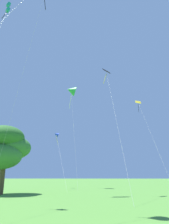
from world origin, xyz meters
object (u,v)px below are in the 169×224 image
Objects in this scene: kite_blue_delta at (56,134)px; kite_teal_box at (7,9)px; kite_green_small at (71,91)px; tree_right_cluster at (5,147)px; kite_red_high at (43,0)px; kite_black_large at (107,76)px; kite_yellow_diamond at (140,107)px.

kite_teal_box is (-0.36, -20.82, 6.51)m from kite_blue_delta.
kite_green_small reaches higher than tree_right_cluster.
kite_green_small is at bearing 69.75° from tree_right_cluster.
kite_red_high is 2.69× the size of kite_blue_delta.
kite_teal_box reaches higher than kite_black_large.
kite_black_large is 0.88× the size of kite_teal_box.
kite_black_large is 15.59m from kite_blue_delta.
kite_red_high reaches higher than kite_teal_box.
kite_black_large is at bearing -67.26° from kite_green_small.
kite_green_small is (-5.77, 13.77, 4.06)m from kite_black_large.
kite_black_large is at bearing 0.13° from tree_right_cluster.
tree_right_cluster is at bearing -139.57° from kite_yellow_diamond.
kite_green_small is at bearing -176.02° from kite_yellow_diamond.
kite_red_high is 3.87× the size of tree_right_cluster.
kite_teal_box is at bearing -91.00° from kite_blue_delta.
kite_blue_delta is 0.66× the size of kite_yellow_diamond.
kite_yellow_diamond is at bearing 57.10° from kite_teal_box.
kite_teal_box is at bearing -135.97° from kite_black_large.
kite_red_high is 19.96m from kite_blue_delta.
tree_right_cluster is (-2.85, -12.76, -3.74)m from kite_blue_delta.
kite_green_small is 2.56× the size of tree_right_cluster.
kite_green_small reaches higher than kite_black_large.
tree_right_cluster is (-2.65, -1.17, -19.99)m from kite_red_high.
kite_black_large is 15.95m from kite_yellow_diamond.
kite_red_high is 1.69× the size of kite_teal_box.
kite_black_large reaches higher than tree_right_cluster.
kite_teal_box is 1.05× the size of kite_yellow_diamond.
kite_blue_delta is 1.44× the size of tree_right_cluster.
kite_blue_delta is 15.32m from kite_yellow_diamond.
kite_red_high is 20.20m from tree_right_cluster.
kite_yellow_diamond is (14.69, 22.70, -1.42)m from kite_teal_box.
tree_right_cluster is (-5.09, -13.79, -11.92)m from kite_green_small.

